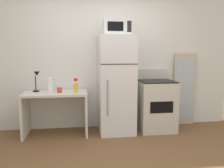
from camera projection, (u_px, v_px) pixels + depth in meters
name	position (u px, v px, depth m)	size (l,w,h in m)	color
ground_plane	(116.00, 168.00, 2.88)	(12.00, 12.00, 0.00)	brown
wall_back_white	(103.00, 59.00, 4.38)	(5.00, 0.10, 2.60)	white
desk	(56.00, 105.00, 4.01)	(1.08, 0.60, 0.75)	silver
desk_lamp	(37.00, 78.00, 3.98)	(0.14, 0.12, 0.35)	black
coffee_mug	(60.00, 90.00, 3.90)	(0.08, 0.08, 0.10)	#D83F33
paper_towel_roll	(50.00, 85.00, 4.02)	(0.11, 0.11, 0.24)	white
spray_bottle	(76.00, 87.00, 3.88)	(0.06, 0.06, 0.25)	yellow
refrigerator	(117.00, 85.00, 4.09)	(0.61, 0.64, 1.72)	white
microwave	(117.00, 27.00, 3.93)	(0.46, 0.35, 0.26)	silver
oven_range	(156.00, 105.00, 4.25)	(0.64, 0.61, 1.10)	beige
leaning_mirror	(184.00, 90.00, 4.56)	(0.44, 0.03, 1.40)	#C6B793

